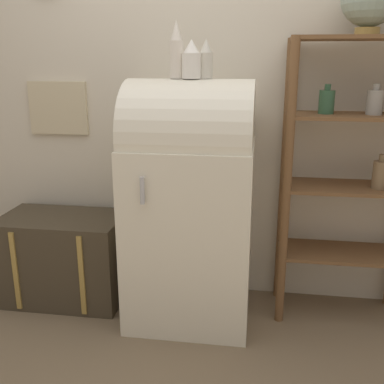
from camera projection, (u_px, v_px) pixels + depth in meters
ground_plane at (185, 332)px, 2.59m from camera, size 12.00×12.00×0.00m
wall_back at (198, 86)px, 2.75m from camera, size 7.00×0.09×2.70m
refrigerator at (191, 199)px, 2.59m from camera, size 0.70×0.68×1.41m
suitcase_trunk at (64, 258)px, 2.90m from camera, size 0.76×0.46×0.56m
shelf_unit at (351, 163)px, 2.53m from camera, size 0.75×0.35×1.63m
vase_left at (176, 51)px, 2.37m from camera, size 0.07×0.07×0.30m
vase_center at (192, 61)px, 2.36m from camera, size 0.10×0.10×0.20m
vase_right at (206, 60)px, 2.38m from camera, size 0.07×0.07×0.20m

